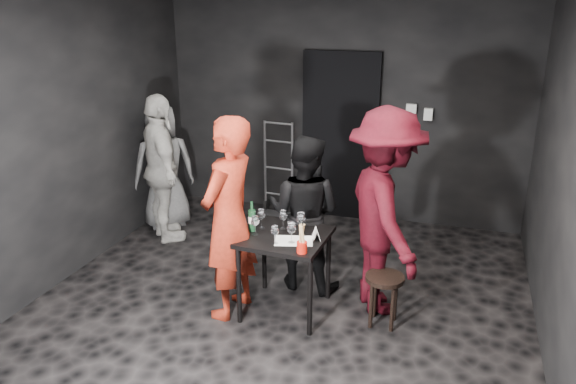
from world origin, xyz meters
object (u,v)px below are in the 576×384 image
(bystander_cream, at_px, (161,159))
(man_maroon, at_px, (386,188))
(woman_black, at_px, (304,212))
(wine_bottle, at_px, (252,220))
(bystander_grey, at_px, (164,166))
(breadstick_cup, at_px, (302,239))
(server_red, at_px, (228,198))
(tasting_table, at_px, (285,245))
(hand_truck, at_px, (278,198))
(stool, at_px, (384,286))

(bystander_cream, bearing_deg, man_maroon, -149.04)
(woman_black, height_order, wine_bottle, woman_black)
(bystander_grey, relative_size, breadstick_cup, 5.84)
(server_red, relative_size, breadstick_cup, 8.28)
(bystander_grey, bearing_deg, tasting_table, 104.69)
(hand_truck, xyz_separation_m, server_red, (0.36, -2.38, 0.88))
(woman_black, bearing_deg, wine_bottle, 62.35)
(breadstick_cup, bearing_deg, woman_black, 104.85)
(server_red, xyz_separation_m, man_maroon, (1.28, 0.49, 0.07))
(man_maroon, bearing_deg, wine_bottle, 78.25)
(tasting_table, height_order, bystander_cream, bystander_cream)
(hand_truck, xyz_separation_m, wine_bottle, (0.52, -2.22, 0.63))
(tasting_table, bearing_deg, breadstick_cup, -50.91)
(man_maroon, bearing_deg, woman_black, 48.73)
(bystander_cream, distance_m, bystander_grey, 0.45)
(bystander_cream, bearing_deg, server_red, -175.35)
(hand_truck, bearing_deg, bystander_grey, -142.14)
(hand_truck, relative_size, man_maroon, 0.53)
(tasting_table, height_order, bystander_grey, bystander_grey)
(stool, relative_size, breadstick_cup, 1.77)
(woman_black, bearing_deg, breadstick_cup, 110.43)
(stool, xyz_separation_m, bystander_grey, (-2.90, 1.40, 0.40))
(woman_black, height_order, breadstick_cup, woman_black)
(tasting_table, bearing_deg, server_red, -160.46)
(woman_black, xyz_separation_m, man_maroon, (0.79, -0.19, 0.39))
(server_red, height_order, woman_black, server_red)
(tasting_table, distance_m, bystander_cream, 2.15)
(hand_truck, distance_m, tasting_table, 2.41)
(stool, distance_m, bystander_grey, 3.24)
(man_maroon, xyz_separation_m, bystander_grey, (-2.83, 1.11, -0.39))
(woman_black, relative_size, bystander_cream, 0.79)
(bystander_grey, distance_m, breadstick_cup, 2.84)
(bystander_grey, xyz_separation_m, breadstick_cup, (2.25, -1.73, 0.10))
(stool, distance_m, man_maroon, 0.85)
(bystander_cream, bearing_deg, wine_bottle, -168.45)
(bystander_cream, height_order, wine_bottle, bystander_cream)
(woman_black, xyz_separation_m, breadstick_cup, (0.21, -0.81, 0.09))
(server_red, bearing_deg, woman_black, 152.81)
(tasting_table, height_order, wine_bottle, wine_bottle)
(server_red, height_order, bystander_grey, server_red)
(server_red, xyz_separation_m, bystander_grey, (-1.55, 1.60, -0.32))
(stool, bearing_deg, bystander_grey, 154.21)
(stool, bearing_deg, hand_truck, 128.15)
(bystander_grey, bearing_deg, bystander_cream, 76.88)
(stool, bearing_deg, woman_black, 151.08)
(tasting_table, distance_m, woman_black, 0.53)
(tasting_table, distance_m, stool, 0.93)
(tasting_table, bearing_deg, bystander_grey, 144.47)
(man_maroon, bearing_deg, hand_truck, 13.01)
(bystander_grey, bearing_deg, hand_truck, 173.62)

